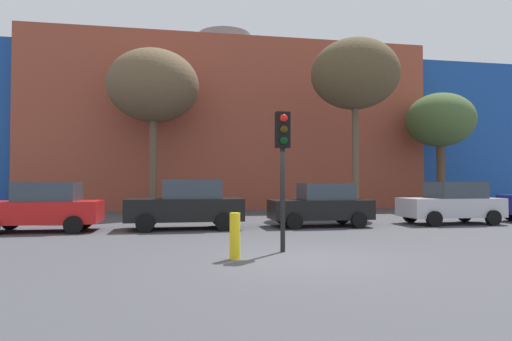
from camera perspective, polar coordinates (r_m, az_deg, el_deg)
ground_plane at (r=10.10m, az=5.55°, el=-11.49°), size 200.00×200.00×0.00m
building_backdrop at (r=32.65m, az=-4.24°, el=4.85°), size 43.27×12.31×12.91m
parked_car_1 at (r=16.84m, az=-26.51°, el=-4.37°), size 4.01×1.97×1.74m
parked_car_2 at (r=16.15m, az=-9.17°, el=-4.46°), size 4.24×2.08×1.84m
parked_car_3 at (r=17.05m, az=8.67°, el=-4.54°), size 3.91×1.92×1.69m
parked_car_4 at (r=19.61m, az=24.56°, el=-3.95°), size 4.03×1.98×1.75m
traffic_light_island at (r=10.77m, az=3.59°, el=2.92°), size 0.37×0.37×3.51m
bare_tree_0 at (r=24.24m, az=-13.48°, el=10.80°), size 4.90×4.90×8.90m
bare_tree_1 at (r=28.73m, az=23.30°, el=6.07°), size 4.10×4.10×7.18m
bare_tree_2 at (r=23.33m, az=13.02°, el=12.29°), size 4.54×4.54×9.15m
bollard_yellow_0 at (r=9.82m, az=-2.83°, el=-8.69°), size 0.24×0.24×1.05m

